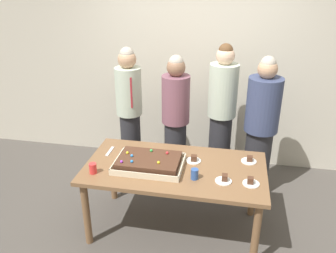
{
  "coord_description": "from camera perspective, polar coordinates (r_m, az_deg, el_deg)",
  "views": [
    {
      "loc": [
        0.5,
        -2.88,
        2.49
      ],
      "look_at": [
        -0.1,
        0.15,
        1.09
      ],
      "focal_mm": 37.42,
      "sensor_mm": 36.0,
      "label": 1
    }
  ],
  "objects": [
    {
      "name": "plated_slice_near_right",
      "position": [
        3.23,
        13.33,
        -8.83
      ],
      "size": [
        0.15,
        0.15,
        0.07
      ],
      "color": "white",
      "rests_on": "party_table"
    },
    {
      "name": "drink_cup_middle",
      "position": [
        3.36,
        -12.13,
        -6.68
      ],
      "size": [
        0.07,
        0.07,
        0.1
      ],
      "primitive_type": "cylinder",
      "color": "red",
      "rests_on": "party_table"
    },
    {
      "name": "interior_back_panel",
      "position": [
        4.62,
        4.76,
        11.9
      ],
      "size": [
        8.0,
        0.12,
        3.0
      ],
      "primitive_type": "cube",
      "color": "beige",
      "rests_on": "ground_plane"
    },
    {
      "name": "person_striped_tie_right",
      "position": [
        4.3,
        -6.28,
        2.37
      ],
      "size": [
        0.31,
        0.31,
        1.68
      ],
      "rotation": [
        0.0,
        0.0,
        -1.11
      ],
      "color": "#28282D",
      "rests_on": "ground_plane"
    },
    {
      "name": "cake_server_utensil",
      "position": [
        3.72,
        -9.44,
        -3.99
      ],
      "size": [
        0.03,
        0.2,
        0.01
      ],
      "primitive_type": "cube",
      "color": "silver",
      "rests_on": "party_table"
    },
    {
      "name": "ground_plane",
      "position": [
        3.84,
        1.05,
        -16.04
      ],
      "size": [
        12.0,
        12.0,
        0.0
      ],
      "primitive_type": "plane",
      "color": "#4C4742"
    },
    {
      "name": "plated_slice_far_right",
      "position": [
        3.22,
        9.1,
        -8.51
      ],
      "size": [
        0.15,
        0.15,
        0.07
      ],
      "color": "white",
      "rests_on": "party_table"
    },
    {
      "name": "drink_cup_nearest",
      "position": [
        3.21,
        4.35,
        -7.72
      ],
      "size": [
        0.07,
        0.07,
        0.1
      ],
      "primitive_type": "cylinder",
      "color": "#2D5199",
      "rests_on": "party_table"
    },
    {
      "name": "plated_slice_near_left",
      "position": [
        3.57,
        13.08,
        -5.36
      ],
      "size": [
        0.15,
        0.15,
        0.06
      ],
      "color": "white",
      "rests_on": "party_table"
    },
    {
      "name": "person_serving_front",
      "position": [
        4.22,
        8.71,
        2.07
      ],
      "size": [
        0.34,
        0.34,
        1.74
      ],
      "rotation": [
        0.0,
        0.0,
        -2.1
      ],
      "color": "#28282D",
      "rests_on": "ground_plane"
    },
    {
      "name": "sheet_cake",
      "position": [
        3.39,
        -3.11,
        -5.85
      ],
      "size": [
        0.65,
        0.46,
        0.12
      ],
      "color": "beige",
      "rests_on": "party_table"
    },
    {
      "name": "person_green_shirt_behind",
      "position": [
        4.11,
        1.24,
        0.95
      ],
      "size": [
        0.32,
        0.32,
        1.64
      ],
      "rotation": [
        0.0,
        0.0,
        -1.69
      ],
      "color": "#28282D",
      "rests_on": "ground_plane"
    },
    {
      "name": "party_table",
      "position": [
        3.45,
        1.13,
        -7.74
      ],
      "size": [
        1.74,
        0.92,
        0.74
      ],
      "color": "brown",
      "rests_on": "ground_plane"
    },
    {
      "name": "person_far_right_suit",
      "position": [
        4.07,
        14.86,
        -0.19
      ],
      "size": [
        0.37,
        0.37,
        1.67
      ],
      "rotation": [
        0.0,
        0.0,
        -2.46
      ],
      "color": "#28282D",
      "rests_on": "ground_plane"
    },
    {
      "name": "plated_slice_far_left",
      "position": [
        3.49,
        4.2,
        -5.4
      ],
      "size": [
        0.15,
        0.15,
        0.07
      ],
      "color": "white",
      "rests_on": "party_table"
    }
  ]
}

